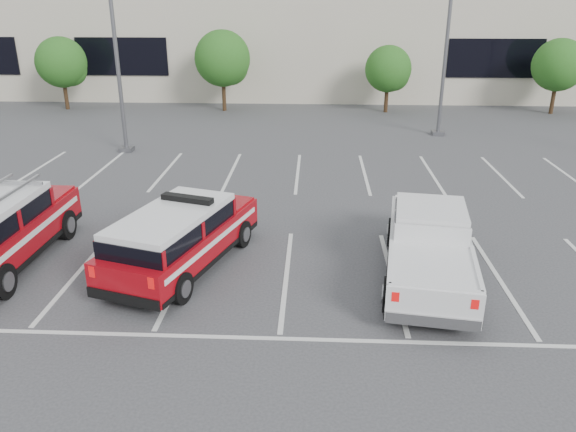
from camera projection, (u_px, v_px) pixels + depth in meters
The scene contains 11 objects.
ground at pixel (286, 276), 14.39m from camera, with size 120.00×120.00×0.00m, color #3B3B3D.
stall_markings at pixel (293, 212), 18.57m from camera, with size 23.00×15.00×0.01m, color silver.
convention_building at pixel (310, 24), 42.27m from camera, with size 60.00×16.99×13.20m.
tree_left at pixel (63, 64), 34.54m from camera, with size 3.07×3.07×4.42m.
tree_mid_left at pixel (224, 60), 33.99m from camera, with size 3.37×3.37×4.85m.
tree_mid_right at pixel (389, 70), 33.73m from camera, with size 2.77×2.77×3.99m.
tree_right at pixel (560, 67), 33.18m from camera, with size 3.07×3.07×4.42m.
light_pole_left at pixel (114, 33), 24.00m from camera, with size 0.90×0.60×10.24m.
light_pole_mid at pixel (448, 29), 27.04m from camera, with size 0.90×0.60×10.24m.
fire_chief_suv at pixel (181, 241), 14.53m from camera, with size 3.43×5.62×1.86m.
white_pickup at pixel (428, 252), 14.09m from camera, with size 2.77×5.91×1.75m.
Camera 1 is at (0.66, -12.81, 6.69)m, focal length 35.00 mm.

